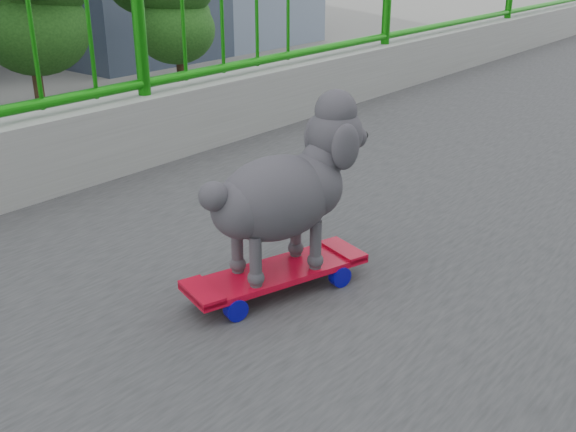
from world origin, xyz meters
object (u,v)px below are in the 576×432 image
(car_0, at_px, (375,288))
(car_6, at_px, (53,358))
(poodle, at_px, (285,188))
(car_4, at_px, (69,167))
(skateboard, at_px, (277,275))
(car_5, at_px, (193,410))

(car_0, relative_size, car_6, 0.80)
(poodle, bearing_deg, car_6, 173.04)
(car_6, bearing_deg, car_4, 144.71)
(skateboard, distance_m, car_0, 13.47)
(poodle, bearing_deg, car_4, 167.12)
(car_0, xyz_separation_m, car_5, (0.00, -5.58, 0.07))
(poodle, xyz_separation_m, car_6, (-9.07, 4.11, -6.65))
(car_5, bearing_deg, skateboard, -38.79)
(car_0, distance_m, car_6, 6.94)
(poodle, xyz_separation_m, car_4, (-18.67, 10.90, -6.64))
(skateboard, bearing_deg, car_4, 167.05)
(car_0, height_order, car_5, car_5)
(car_4, height_order, car_5, car_5)
(car_0, height_order, car_4, car_4)
(skateboard, height_order, poodle, poodle)
(poodle, relative_size, car_4, 0.13)
(skateboard, distance_m, car_6, 11.83)
(car_5, bearing_deg, poodle, -38.59)
(skateboard, relative_size, car_5, 0.13)
(car_0, relative_size, car_5, 0.88)
(car_6, bearing_deg, poodle, -24.36)
(car_4, distance_m, car_6, 11.76)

